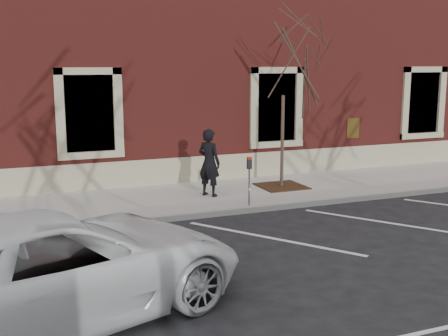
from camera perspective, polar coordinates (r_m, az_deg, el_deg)
name	(u,v)px	position (r m, az deg, el deg)	size (l,w,h in m)	color
ground	(233,214)	(14.48, 0.89, -4.69)	(120.00, 120.00, 0.00)	#28282B
sidewalk_near	(209,196)	(16.04, -1.53, -2.90)	(40.00, 3.50, 0.15)	#BCB7B0
curb_near	(233,212)	(14.41, 0.97, -4.45)	(40.00, 0.12, 0.15)	#9E9E99
parking_stripes	(271,238)	(12.56, 4.80, -7.11)	(28.00, 4.40, 0.01)	silver
building_civic	(152,58)	(21.32, -7.30, 10.99)	(40.00, 8.62, 8.00)	maroon
man	(209,163)	(15.60, -1.52, 0.55)	(0.69, 0.45, 1.89)	black
parking_meter	(249,172)	(14.55, 2.58, -0.41)	(0.12, 0.09, 1.29)	#595B60
tree_grate	(281,186)	(17.02, 5.86, -1.85)	(1.34, 1.34, 0.03)	#381E11
sapling	(284,69)	(16.62, 6.08, 9.94)	(3.00, 3.00, 4.99)	#3E2E26
white_truck	(55,267)	(8.82, -16.80, -9.63)	(2.76, 5.99, 1.66)	white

